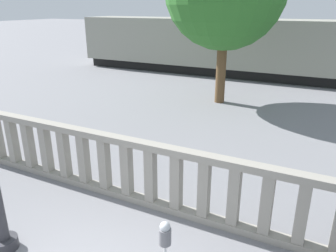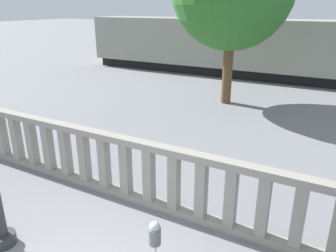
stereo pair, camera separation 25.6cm
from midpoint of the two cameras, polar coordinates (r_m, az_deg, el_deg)
name	(u,v)px [view 2 (the right image)]	position (r m, az deg, el deg)	size (l,w,h in m)	color
balustrade	(161,178)	(6.58, -0.06, -9.10)	(15.38, 0.24, 1.42)	gray
parking_meter	(155,241)	(4.40, -0.53, -19.47)	(0.16, 0.16, 1.41)	silver
train_near	(280,49)	(19.62, 19.32, 12.62)	(23.38, 2.86, 3.82)	black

